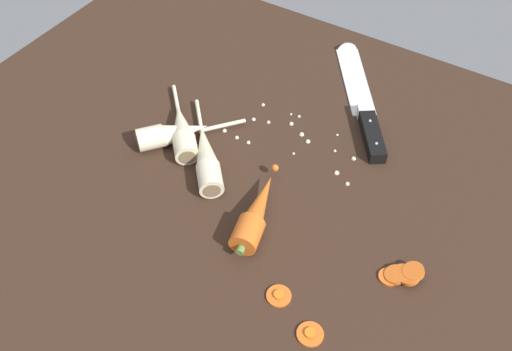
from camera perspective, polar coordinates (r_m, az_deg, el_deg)
name	(u,v)px	position (r cm, az deg, el deg)	size (l,w,h in cm)	color
ground_plane	(262,182)	(98.24, 0.61, -0.62)	(120.00, 90.00, 4.00)	#332116
chefs_knife	(359,93)	(112.36, 10.04, 7.96)	(22.71, 30.34, 4.18)	silver
whole_carrot	(256,213)	(88.73, -0.01, -3.71)	(7.28, 17.74, 4.20)	#D6601E
parsnip_front	(173,133)	(101.68, -8.06, 4.14)	(14.11, 16.21, 4.00)	beige
parsnip_mid_left	(206,157)	(96.94, -4.86, 1.78)	(16.91, 18.51, 4.00)	beige
parsnip_mid_right	(182,131)	(101.82, -7.19, 4.33)	(15.36, 15.85, 4.00)	beige
carrot_slice_stack	(402,274)	(86.50, 14.04, -9.33)	(5.85, 4.94, 2.52)	#D6601E
carrot_slice_stray_near	(310,334)	(80.38, 5.31, -15.09)	(3.66, 3.66, 0.70)	#D6601E
carrot_slice_stray_mid	(279,295)	(82.86, 2.24, -11.59)	(3.54, 3.54, 0.70)	#D6601E
mince_crumbs	(294,139)	(102.11, 3.77, 3.57)	(24.78, 11.22, 0.90)	beige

